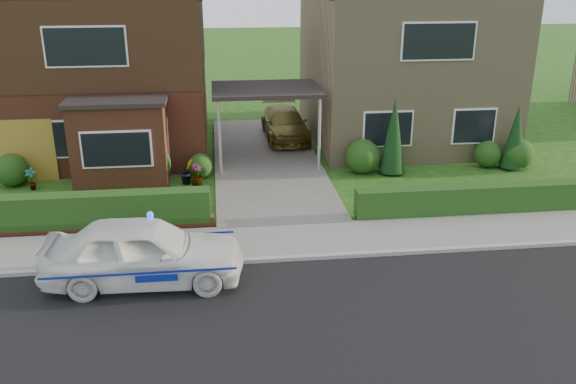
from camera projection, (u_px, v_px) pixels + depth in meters
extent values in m
plane|color=#164C14|center=(315.00, 330.00, 12.22)|extent=(120.00, 120.00, 0.00)
cube|color=black|center=(315.00, 330.00, 12.22)|extent=(60.00, 6.00, 0.02)
cube|color=#9E9993|center=(295.00, 258.00, 15.03)|extent=(60.00, 0.16, 0.12)
cube|color=slate|center=(290.00, 241.00, 16.01)|extent=(60.00, 2.00, 0.10)
cube|color=#666059|center=(267.00, 161.00, 22.41)|extent=(3.80, 12.00, 0.12)
cube|color=brown|center=(110.00, 73.00, 23.54)|extent=(7.20, 8.00, 5.80)
cube|color=white|center=(47.00, 140.00, 20.16)|extent=(1.80, 0.08, 1.30)
cube|color=white|center=(144.00, 137.00, 20.52)|extent=(1.60, 0.08, 1.30)
cube|color=white|center=(86.00, 47.00, 19.28)|extent=(2.60, 0.08, 1.30)
cube|color=black|center=(106.00, 34.00, 23.03)|extent=(7.26, 8.06, 2.90)
cube|color=brown|center=(120.00, 144.00, 19.83)|extent=(3.00, 1.40, 2.70)
cube|color=black|center=(116.00, 101.00, 19.32)|extent=(3.20, 1.60, 0.14)
cube|color=tan|center=(401.00, 67.00, 24.84)|extent=(7.20, 8.00, 5.80)
cube|color=white|center=(388.00, 129.00, 21.47)|extent=(1.80, 0.08, 1.30)
cube|color=white|center=(474.00, 126.00, 21.82)|extent=(1.60, 0.08, 1.30)
cube|color=white|center=(439.00, 41.00, 20.58)|extent=(2.60, 0.08, 1.30)
cube|color=black|center=(266.00, 89.00, 21.48)|extent=(3.80, 3.00, 0.14)
cylinder|color=gray|center=(220.00, 139.00, 20.47)|extent=(0.10, 0.10, 2.70)
cylinder|color=gray|center=(319.00, 135.00, 20.85)|extent=(0.10, 0.10, 2.70)
cube|color=olive|center=(21.00, 151.00, 20.17)|extent=(2.20, 0.10, 2.10)
cube|color=brown|center=(71.00, 228.00, 16.43)|extent=(7.70, 0.25, 0.36)
cube|color=#1C3D13|center=(73.00, 232.00, 16.63)|extent=(7.50, 0.55, 0.90)
cube|color=#1C3D13|center=(481.00, 214.00, 17.84)|extent=(7.50, 0.55, 0.80)
sphere|color=#1C3D13|center=(12.00, 170.00, 19.90)|extent=(1.08, 1.08, 1.08)
sphere|color=#1C3D13|center=(151.00, 163.00, 20.18)|extent=(1.32, 1.32, 1.32)
sphere|color=#1C3D13|center=(200.00, 166.00, 20.72)|extent=(0.84, 0.84, 0.84)
sphere|color=#1C3D13|center=(362.00, 156.00, 21.10)|extent=(1.20, 1.20, 1.20)
sphere|color=#1C3D13|center=(488.00, 154.00, 21.75)|extent=(0.96, 0.96, 0.96)
sphere|color=#1C3D13|center=(518.00, 154.00, 21.56)|extent=(1.08, 1.08, 1.08)
cone|color=black|center=(393.00, 138.00, 20.77)|extent=(0.90, 0.90, 2.60)
cone|color=black|center=(515.00, 139.00, 21.34)|extent=(0.90, 0.90, 2.20)
imported|color=white|center=(143.00, 252.00, 13.78)|extent=(1.98, 4.57, 1.53)
sphere|color=#193FF2|center=(151.00, 217.00, 13.51)|extent=(0.17, 0.17, 0.17)
cube|color=navy|center=(139.00, 274.00, 12.96)|extent=(4.14, 0.02, 0.05)
cube|color=navy|center=(147.00, 238.00, 14.65)|extent=(4.14, 0.01, 0.05)
ellipsoid|color=black|center=(84.00, 245.00, 13.44)|extent=(0.22, 0.17, 0.21)
sphere|color=white|center=(84.00, 247.00, 13.39)|extent=(0.11, 0.11, 0.11)
sphere|color=black|center=(84.00, 240.00, 13.38)|extent=(0.13, 0.13, 0.13)
cone|color=black|center=(81.00, 237.00, 13.36)|extent=(0.04, 0.04, 0.05)
cone|color=black|center=(86.00, 237.00, 13.37)|extent=(0.04, 0.04, 0.05)
imported|color=brown|center=(285.00, 124.00, 24.87)|extent=(1.78, 4.16, 1.19)
imported|color=gray|center=(31.00, 179.00, 19.58)|extent=(0.43, 0.34, 0.73)
imported|color=gray|center=(187.00, 172.00, 20.12)|extent=(0.59, 0.56, 0.83)
imported|color=gray|center=(197.00, 175.00, 19.93)|extent=(0.57, 0.57, 0.75)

